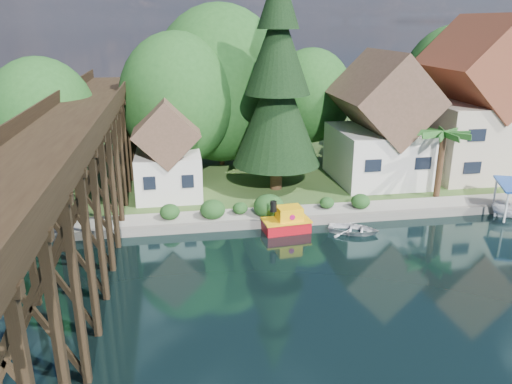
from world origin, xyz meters
TOP-DOWN VIEW (x-y plane):
  - ground at (0.00, 0.00)m, footprint 140.00×140.00m
  - bank at (0.00, 34.00)m, footprint 140.00×52.00m
  - seawall at (4.00, 8.00)m, footprint 60.00×0.40m
  - promenade at (6.00, 9.30)m, footprint 50.00×2.60m
  - trestle_bridge at (-16.00, 5.17)m, footprint 4.12×44.18m
  - house_left at (7.00, 16.00)m, footprint 7.64×8.64m
  - house_center at (16.00, 16.50)m, footprint 8.65×9.18m
  - shed at (-11.00, 14.50)m, footprint 5.09×5.40m
  - bg_trees at (1.00, 21.25)m, footprint 49.90×13.30m
  - shrubs at (-4.60, 9.26)m, footprint 15.76×2.47m
  - conifer at (-2.27, 14.92)m, footprint 7.12×7.12m
  - palm_tree at (9.94, 10.89)m, footprint 4.43×4.43m
  - tugboat at (-3.09, 7.15)m, footprint 3.38×2.09m
  - boat_white_a at (1.36, 6.12)m, footprint 4.15×3.66m

SIDE VIEW (x-z plane):
  - ground at x=0.00m, z-range 0.00..0.00m
  - bank at x=0.00m, z-range 0.00..0.50m
  - seawall at x=4.00m, z-range 0.00..0.62m
  - boat_white_a at x=1.36m, z-range 0.00..0.71m
  - promenade at x=6.00m, z-range 0.50..0.56m
  - tugboat at x=-3.09m, z-range -0.47..1.86m
  - shrubs at x=-4.60m, z-range 0.38..2.08m
  - shed at x=-11.00m, z-range -0.10..7.75m
  - house_left at x=7.00m, z-range -0.37..10.65m
  - trestle_bridge at x=-16.00m, z-range 0.70..10.00m
  - palm_tree at x=9.94m, z-range 2.59..8.21m
  - house_center at x=16.00m, z-range -0.53..13.36m
  - bg_trees at x=1.00m, z-range 2.00..12.57m
  - conifer at x=-2.27m, z-range 0.18..17.70m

